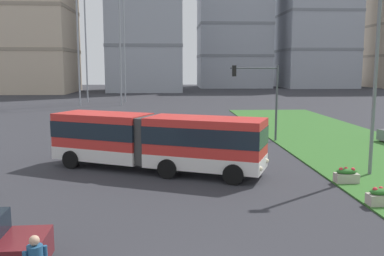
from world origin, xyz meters
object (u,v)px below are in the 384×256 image
at_px(flower_planter_2, 382,196).
at_px(traffic_light_far_right, 261,89).
at_px(articulated_bus, 155,141).
at_px(apartment_tower_west, 34,11).
at_px(apartment_tower_centre, 234,12).
at_px(streetlight_median, 376,67).
at_px(car_white_van, 105,128).
at_px(flower_planter_3, 346,175).

xyz_separation_m(flower_planter_2, traffic_light_far_right, (-1.59, 15.24, 3.50)).
relative_size(articulated_bus, traffic_light_far_right, 2.06).
bearing_deg(apartment_tower_west, apartment_tower_centre, 25.66).
xyz_separation_m(articulated_bus, apartment_tower_centre, (19.03, 96.85, 19.20)).
relative_size(streetlight_median, apartment_tower_west, 0.29).
bearing_deg(flower_planter_2, car_white_van, 127.17).
height_order(streetlight_median, apartment_tower_centre, apartment_tower_centre).
distance_m(flower_planter_3, apartment_tower_west, 87.64).
relative_size(articulated_bus, streetlight_median, 1.15).
relative_size(streetlight_median, apartment_tower_centre, 0.24).
distance_m(articulated_bus, car_white_van, 12.26).
distance_m(car_white_van, streetlight_median, 20.83).
bearing_deg(streetlight_median, apartment_tower_west, 117.53).
height_order(articulated_bus, streetlight_median, streetlight_median).
xyz_separation_m(car_white_van, flower_planter_2, (13.61, -17.94, -0.33)).
xyz_separation_m(flower_planter_3, traffic_light_far_right, (-1.59, 11.88, 3.50)).
height_order(articulated_bus, flower_planter_2, articulated_bus).
bearing_deg(flower_planter_2, traffic_light_far_right, 95.95).
bearing_deg(car_white_van, streetlight_median, -40.09).
xyz_separation_m(articulated_bus, car_white_van, (-4.39, 11.41, -0.90)).
relative_size(car_white_van, flower_planter_2, 4.10).
distance_m(car_white_van, apartment_tower_west, 69.22).
bearing_deg(articulated_bus, flower_planter_3, -19.00).
distance_m(flower_planter_3, traffic_light_far_right, 12.49).
distance_m(car_white_van, flower_planter_3, 19.94).
bearing_deg(flower_planter_2, flower_planter_3, 90.00).
xyz_separation_m(articulated_bus, traffic_light_far_right, (7.62, 8.71, 2.27)).
relative_size(car_white_van, apartment_tower_west, 0.13).
relative_size(articulated_bus, flower_planter_3, 10.68).
bearing_deg(streetlight_median, flower_planter_2, -111.24).
relative_size(articulated_bus, flower_planter_2, 10.68).
bearing_deg(articulated_bus, traffic_light_far_right, 48.80).
height_order(car_white_van, apartment_tower_west, apartment_tower_west).
bearing_deg(flower_planter_2, articulated_bus, 144.64).
distance_m(streetlight_median, apartment_tower_west, 86.26).
bearing_deg(apartment_tower_west, traffic_light_far_right, -61.17).
relative_size(traffic_light_far_right, apartment_tower_centre, 0.14).
xyz_separation_m(traffic_light_far_right, apartment_tower_west, (-35.98, 65.37, 13.84)).
relative_size(car_white_van, traffic_light_far_right, 0.79).
bearing_deg(articulated_bus, flower_planter_2, -35.36).
distance_m(flower_planter_3, streetlight_median, 5.67).
bearing_deg(apartment_tower_centre, streetlight_median, -94.60).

